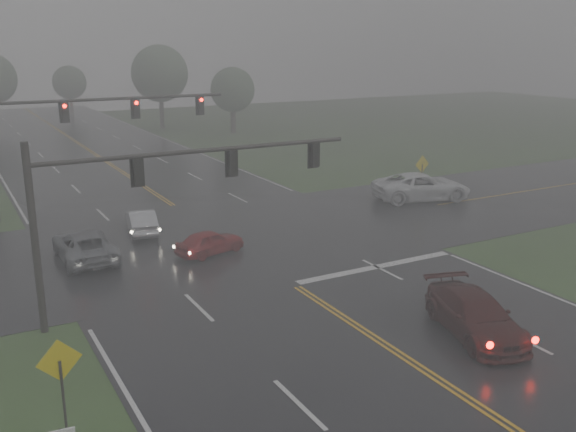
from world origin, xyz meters
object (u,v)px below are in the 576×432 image
sedan_maroon (473,335)px  car_grey (86,260)px  sedan_silver (142,233)px  sedan_red (210,254)px  signal_gantry_far (69,124)px  pickup_white (421,200)px  signal_gantry_near (143,189)px

sedan_maroon → car_grey: size_ratio=0.99×
sedan_silver → sedan_red: bearing=120.4°
signal_gantry_far → sedan_silver: bearing=-71.2°
sedan_red → sedan_silver: size_ratio=0.89×
pickup_white → signal_gantry_far: (-20.64, 7.97, 5.44)m
sedan_maroon → sedan_red: bearing=126.8°
pickup_white → sedan_red: bearing=117.3°
sedan_silver → pickup_white: bearing=-174.8°
sedan_maroon → sedan_silver: 19.41m
car_grey → pickup_white: bearing=-175.9°
pickup_white → signal_gantry_far: size_ratio=0.45×
signal_gantry_near → signal_gantry_far: 16.89m
sedan_red → sedan_silver: (-1.92, 5.16, 0.00)m
car_grey → signal_gantry_near: 8.83m
sedan_red → car_grey: 5.98m
sedan_maroon → sedan_silver: (-6.80, 18.18, 0.00)m
sedan_silver → pickup_white: pickup_white is taller
sedan_silver → signal_gantry_far: bearing=-61.2°
sedan_silver → signal_gantry_near: signal_gantry_near is taller
sedan_maroon → signal_gantry_near: signal_gantry_near is taller
car_grey → pickup_white: size_ratio=0.81×
signal_gantry_far → car_grey: bearing=-98.9°
signal_gantry_far → sedan_maroon: bearing=-69.9°
sedan_silver → pickup_white: (18.44, -1.53, 0.00)m
sedan_red → sedan_silver: bearing=5.4°
sedan_red → signal_gantry_near: signal_gantry_near is taller
sedan_maroon → pickup_white: size_ratio=0.80×
pickup_white → signal_gantry_near: size_ratio=0.50×
sedan_silver → car_grey: size_ratio=0.77×
sedan_silver → car_grey: bearing=50.2°
car_grey → sedan_maroon: bearing=124.9°
sedan_maroon → pickup_white: bearing=71.3°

